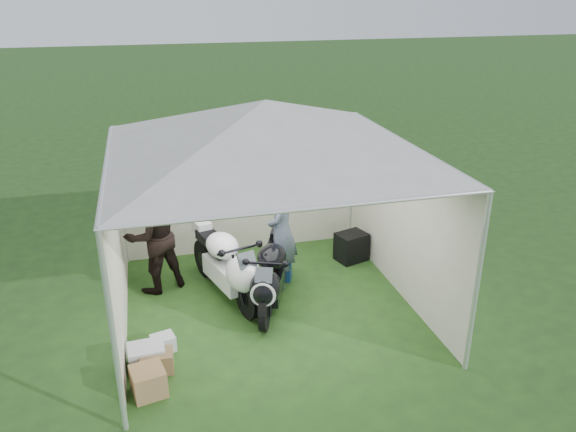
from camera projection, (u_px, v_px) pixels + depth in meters
name	position (u px, v px, depth m)	size (l,w,h in m)	color
ground	(269.00, 306.00, 8.17)	(80.00, 80.00, 0.00)	#22401A
canopy_tent	(266.00, 132.00, 7.21)	(5.66, 5.66, 3.00)	silver
motorcycle_white	(228.00, 264.00, 8.18)	(0.87, 1.99, 1.01)	black
motorcycle_black	(270.00, 275.00, 7.95)	(0.92, 1.81, 0.93)	black
paddock_stand	(278.00, 270.00, 8.88)	(0.41, 0.26, 0.31)	blue
person_dark_jacket	(153.00, 235.00, 8.30)	(0.87, 0.68, 1.79)	black
person_blue_jacket	(282.00, 231.00, 8.40)	(0.67, 0.44, 1.84)	slate
equipment_box	(351.00, 247.00, 9.46)	(0.48, 0.39, 0.48)	black
crate_0	(147.00, 356.00, 6.83)	(0.43, 0.34, 0.29)	silver
crate_1	(148.00, 381.00, 6.37)	(0.36, 0.36, 0.33)	olive
crate_2	(163.00, 343.00, 7.15)	(0.28, 0.24, 0.21)	silver
crate_3	(157.00, 362.00, 6.76)	(0.38, 0.27, 0.26)	brown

